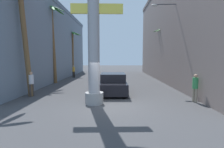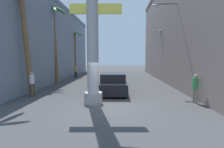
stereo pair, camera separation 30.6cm
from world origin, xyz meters
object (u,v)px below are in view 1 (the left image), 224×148
object	(u,v)px
pedestrian_by_sign	(195,86)
palm_tree_far_left	(72,48)
pedestrian_curb_left	(31,82)
palm_tree_near_left	(25,29)
palm_tree_mid_right	(167,46)
street_lamp	(177,37)
pedestrian_far_left	(74,70)
car_lead	(113,84)
neon_sign_pole	(94,12)
palm_tree_mid_left	(53,35)
crossing_sign	(205,77)

from	to	relation	value
pedestrian_by_sign	palm_tree_far_left	bearing A→B (deg)	125.39
pedestrian_curb_left	palm_tree_near_left	bearing A→B (deg)	-163.55
palm_tree_mid_right	pedestrian_curb_left	xyz separation A→B (m)	(-12.38, -9.68, -3.15)
street_lamp	palm_tree_mid_right	bearing A→B (deg)	81.98
street_lamp	pedestrian_far_left	size ratio (longest dim) A/B	4.48
pedestrian_by_sign	pedestrian_far_left	distance (m)	17.21
street_lamp	car_lead	size ratio (longest dim) A/B	1.46
neon_sign_pole	palm_tree_mid_right	size ratio (longest dim) A/B	1.65
neon_sign_pole	palm_tree_mid_right	xyz separation A→B (m)	(7.63, 11.60, -1.19)
neon_sign_pole	street_lamp	xyz separation A→B (m)	(6.80, 5.68, -0.77)
street_lamp	palm_tree_far_left	xyz separation A→B (m)	(-12.30, 11.33, -0.40)
pedestrian_curb_left	neon_sign_pole	bearing A→B (deg)	-21.95
neon_sign_pole	pedestrian_by_sign	bearing A→B (deg)	4.67
pedestrian_by_sign	pedestrian_far_left	xyz separation A→B (m)	(-10.84, 13.36, -0.04)
car_lead	pedestrian_far_left	world-z (taller)	pedestrian_far_left
palm_tree_mid_right	pedestrian_by_sign	world-z (taller)	palm_tree_mid_right
palm_tree_mid_right	pedestrian_by_sign	size ratio (longest dim) A/B	3.78
palm_tree_mid_right	palm_tree_near_left	distance (m)	15.98
palm_tree_far_left	palm_tree_mid_left	xyz separation A→B (m)	(-0.04, -8.36, 0.97)
palm_tree_near_left	pedestrian_far_left	distance (m)	12.62
palm_tree_mid_left	crossing_sign	bearing A→B (deg)	-33.08
car_lead	palm_tree_near_left	size ratio (longest dim) A/B	0.66
car_lead	pedestrian_curb_left	distance (m)	6.05
street_lamp	palm_tree_far_left	size ratio (longest dim) A/B	1.12
car_lead	crossing_sign	bearing A→B (deg)	-27.23
car_lead	palm_tree_far_left	world-z (taller)	palm_tree_far_left
neon_sign_pole	crossing_sign	world-z (taller)	neon_sign_pole
neon_sign_pole	palm_tree_mid_left	world-z (taller)	neon_sign_pole
neon_sign_pole	pedestrian_curb_left	bearing A→B (deg)	158.05
palm_tree_far_left	pedestrian_by_sign	distance (m)	20.48
crossing_sign	palm_tree_mid_right	bearing A→B (deg)	85.90
car_lead	pedestrian_by_sign	xyz separation A→B (m)	(5.16, -3.05, 0.33)
pedestrian_by_sign	car_lead	bearing A→B (deg)	149.42
street_lamp	crossing_sign	bearing A→B (deg)	-89.50
palm_tree_far_left	palm_tree_mid_left	size ratio (longest dim) A/B	0.82
crossing_sign	palm_tree_far_left	size ratio (longest dim) A/B	0.35
pedestrian_far_left	neon_sign_pole	bearing A→B (deg)	-71.59
neon_sign_pole	car_lead	distance (m)	5.98
neon_sign_pole	palm_tree_far_left	distance (m)	17.91
pedestrian_curb_left	palm_tree_far_left	bearing A→B (deg)	92.84
car_lead	palm_tree_mid_right	size ratio (longest dim) A/B	0.78
street_lamp	palm_tree_near_left	xyz separation A→B (m)	(-11.81, -3.83, 0.15)
palm_tree_mid_left	pedestrian_curb_left	distance (m)	7.94
pedestrian_curb_left	palm_tree_mid_right	bearing A→B (deg)	38.01
crossing_sign	palm_tree_mid_left	bearing A→B (deg)	146.92
neon_sign_pole	palm_tree_near_left	bearing A→B (deg)	159.82
neon_sign_pole	car_lead	world-z (taller)	neon_sign_pole
neon_sign_pole	palm_tree_mid_left	size ratio (longest dim) A/B	1.32
neon_sign_pole	street_lamp	bearing A→B (deg)	39.86
street_lamp	pedestrian_curb_left	world-z (taller)	street_lamp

